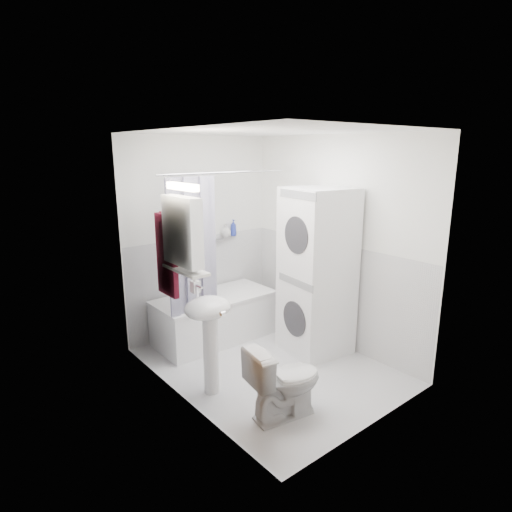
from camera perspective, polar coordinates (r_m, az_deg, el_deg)
floor at (r=4.69m, az=1.64°, el=-14.43°), size 2.60×2.60×0.00m
room_walls at (r=4.20m, az=1.78°, el=3.74°), size 2.60×2.60×2.60m
wainscot at (r=4.65m, az=-0.68°, el=-6.57°), size 1.98×2.58×2.58m
door at (r=3.35m, az=-4.46°, el=-7.68°), size 0.05×2.00×2.00m
bathtub at (r=5.20m, az=-5.52°, el=-7.89°), size 1.43×0.68×0.55m
tub_spout at (r=5.39m, az=-5.85°, el=-0.77°), size 0.04×0.12×0.04m
curtain_rod at (r=4.60m, az=-4.06°, el=11.05°), size 1.61×0.02×0.02m
shower_curtain at (r=4.47m, az=-8.39°, el=1.14°), size 0.55×0.02×1.45m
sink at (r=3.95m, az=-6.33°, el=-8.85°), size 0.44×0.37×1.04m
medicine_cabinet at (r=3.75m, az=-9.76°, el=3.52°), size 0.13×0.50×0.71m
shelf at (r=3.84m, az=-9.34°, el=-1.82°), size 0.18×0.54×0.02m
shower_caddy at (r=5.34m, az=-5.42°, el=2.23°), size 0.22×0.06×0.02m
towel at (r=4.00m, az=-11.80°, el=0.36°), size 0.07×0.32×0.78m
washer_dryer at (r=4.77m, az=8.11°, el=-2.09°), size 0.74×0.73×1.85m
toilet at (r=3.78m, az=3.82°, el=-16.32°), size 0.72×0.48×0.65m
soap_pump at (r=4.12m, az=-8.09°, el=-4.31°), size 0.08×0.17×0.08m
shelf_bottle at (r=3.70m, az=-8.21°, el=-1.61°), size 0.07×0.18×0.07m
shelf_cup at (r=3.92m, az=-10.26°, el=-0.56°), size 0.10×0.09×0.10m
shampoo_a at (r=5.42m, az=-4.06°, el=3.24°), size 0.13×0.17×0.13m
shampoo_b at (r=5.49m, az=-3.03°, el=3.13°), size 0.08×0.21×0.08m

